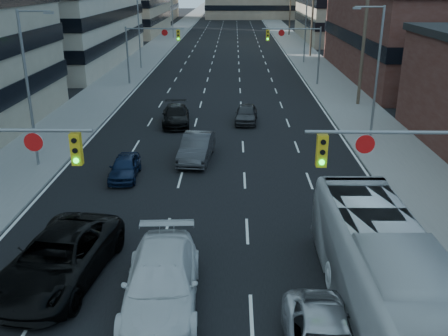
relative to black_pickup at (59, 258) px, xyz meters
name	(u,v)px	position (x,y,z in m)	size (l,w,h in m)	color
road_surface	(230,22)	(5.20, 121.97, -0.90)	(18.00, 300.00, 0.02)	black
sidewalk_left	(187,22)	(-6.30, 121.97, -0.84)	(5.00, 300.00, 0.15)	slate
sidewalk_right	(273,22)	(16.70, 121.97, -0.84)	(5.00, 300.00, 0.15)	slate
storefront_right_mid	(438,37)	(29.20, 41.97, 3.59)	(20.00, 30.00, 9.00)	#472119
office_right_far	(366,0)	(30.20, 79.97, 6.09)	(22.00, 28.00, 14.00)	gray
signal_near_right	(420,175)	(12.65, -0.03, 3.41)	(6.59, 0.33, 6.00)	slate
signal_far_left	(149,43)	(-2.48, 36.97, 3.39)	(6.09, 0.33, 6.00)	slate
signal_far_right	(297,44)	(12.88, 36.97, 3.39)	(6.09, 0.33, 6.00)	slate
utility_pole_block	(364,39)	(17.40, 27.97, 4.87)	(2.20, 0.28, 11.00)	#4C3D2D
utility_pole_midblock	(312,15)	(17.40, 57.97, 4.87)	(2.20, 0.28, 11.00)	#4C3D2D
utility_pole_distant	(290,5)	(17.40, 87.97, 4.87)	(2.20, 0.28, 11.00)	#4C3D2D
streetlight_left_near	(30,83)	(-5.14, 11.97, 4.14)	(2.03, 0.22, 9.00)	slate
streetlight_left_mid	(140,27)	(-5.14, 46.97, 4.14)	(2.03, 0.22, 9.00)	slate
streetlight_left_far	(173,11)	(-5.14, 81.97, 4.14)	(2.03, 0.22, 9.00)	slate
streetlight_right_near	(375,69)	(15.54, 16.97, 4.14)	(2.03, 0.22, 9.00)	slate
streetlight_right_far	(305,24)	(15.54, 51.97, 4.14)	(2.03, 0.22, 9.00)	slate
black_pickup	(59,258)	(0.00, 0.00, 0.00)	(3.03, 6.56, 1.82)	black
white_van	(162,282)	(3.97, -1.41, -0.02)	(2.50, 6.14, 1.78)	silver
transit_bus	(389,285)	(11.20, -2.58, 0.75)	(2.79, 11.91, 3.32)	#BBBBBB
sedan_blue	(125,167)	(0.27, 10.29, -0.28)	(1.50, 3.74, 1.27)	#0C1933
sedan_grey_center	(197,148)	(4.10, 13.33, -0.11)	(1.70, 4.88, 1.61)	#323335
sedan_black_far	(176,115)	(1.92, 21.42, -0.19)	(2.03, 4.99, 1.45)	black
sedan_grey_right	(246,114)	(7.35, 22.14, -0.21)	(1.65, 4.10, 1.40)	#2D2D30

